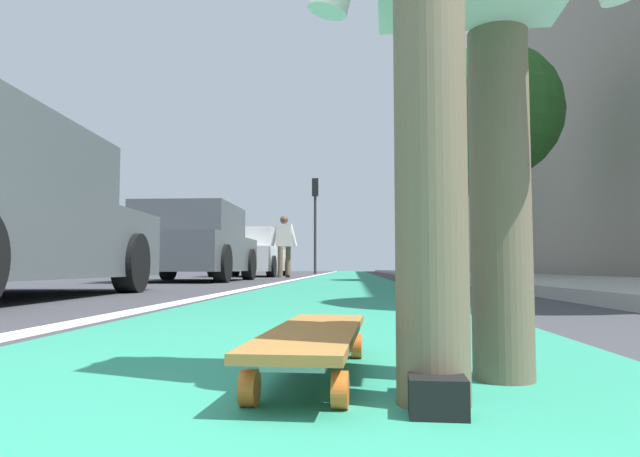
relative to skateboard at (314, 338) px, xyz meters
name	(u,v)px	position (x,y,z in m)	size (l,w,h in m)	color
ground_plane	(343,282)	(9.14, 0.09, -0.09)	(80.00, 80.00, 0.00)	#38383D
bike_lane_paint	(349,274)	(23.14, 0.09, -0.09)	(56.00, 1.94, 0.00)	#288466
lane_stripe_white	(316,275)	(19.14, 1.21, -0.09)	(52.00, 0.16, 0.01)	silver
sidewalk_curb	(456,275)	(17.14, -3.34, -0.04)	(52.00, 3.20, 0.10)	#9E9B93
building_facade	(508,147)	(21.14, -6.09, 4.87)	(40.00, 1.20, 9.93)	gray
skateboard	(314,338)	(0.00, 0.00, 0.00)	(0.85, 0.25, 0.11)	orange
parked_car_mid	(192,244)	(9.92, 3.10, 0.63)	(4.01, 2.05, 1.50)	#4C5156
parked_car_far	(252,254)	(16.52, 3.07, 0.61)	(4.47, 2.01, 1.47)	silver
traffic_light	(315,208)	(24.51, 1.61, 2.88)	(0.33, 0.28, 4.30)	#2D2D2D
street_tree_mid	(493,113)	(10.34, -2.94, 3.30)	(2.77, 2.77, 4.80)	brown
street_tree_far	(445,176)	(16.50, -2.94, 3.00)	(1.95, 1.95, 4.10)	brown
pedestrian_distant	(284,242)	(14.45, 1.80, 0.88)	(0.48, 0.74, 1.70)	brown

